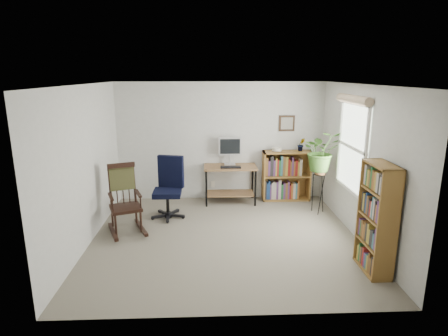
{
  "coord_description": "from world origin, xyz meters",
  "views": [
    {
      "loc": [
        -0.25,
        -5.53,
        2.56
      ],
      "look_at": [
        0.0,
        0.4,
        1.05
      ],
      "focal_mm": 30.0,
      "sensor_mm": 36.0,
      "label": 1
    }
  ],
  "objects_px": {
    "office_chair": "(167,188)",
    "low_bookshelf": "(286,176)",
    "rocking_chair": "(125,199)",
    "tall_bookshelf": "(377,219)",
    "desk": "(230,184)"
  },
  "relations": [
    {
      "from": "desk",
      "to": "office_chair",
      "type": "bearing_deg",
      "value": -146.12
    },
    {
      "from": "desk",
      "to": "office_chair",
      "type": "distance_m",
      "value": 1.43
    },
    {
      "from": "desk",
      "to": "office_chair",
      "type": "height_order",
      "value": "office_chair"
    },
    {
      "from": "rocking_chair",
      "to": "tall_bookshelf",
      "type": "relative_size",
      "value": 0.79
    },
    {
      "from": "tall_bookshelf",
      "to": "low_bookshelf",
      "type": "bearing_deg",
      "value": 101.21
    },
    {
      "from": "low_bookshelf",
      "to": "tall_bookshelf",
      "type": "bearing_deg",
      "value": -78.79
    },
    {
      "from": "desk",
      "to": "tall_bookshelf",
      "type": "relative_size",
      "value": 0.72
    },
    {
      "from": "low_bookshelf",
      "to": "tall_bookshelf",
      "type": "xyz_separation_m",
      "value": [
        0.58,
        -2.92,
        0.22
      ]
    },
    {
      "from": "office_chair",
      "to": "rocking_chair",
      "type": "relative_size",
      "value": 0.98
    },
    {
      "from": "office_chair",
      "to": "tall_bookshelf",
      "type": "bearing_deg",
      "value": -20.23
    },
    {
      "from": "rocking_chair",
      "to": "tall_bookshelf",
      "type": "xyz_separation_m",
      "value": [
        3.54,
        -1.39,
        0.16
      ]
    },
    {
      "from": "office_chair",
      "to": "low_bookshelf",
      "type": "bearing_deg",
      "value": 35.51
    },
    {
      "from": "low_bookshelf",
      "to": "office_chair",
      "type": "bearing_deg",
      "value": -158.72
    },
    {
      "from": "desk",
      "to": "office_chair",
      "type": "relative_size",
      "value": 0.93
    },
    {
      "from": "desk",
      "to": "low_bookshelf",
      "type": "bearing_deg",
      "value": 5.89
    }
  ]
}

